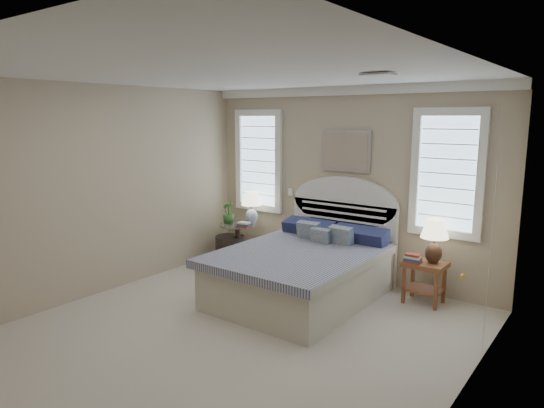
{
  "coord_description": "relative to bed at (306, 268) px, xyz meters",
  "views": [
    {
      "loc": [
        3.2,
        -3.57,
        2.28
      ],
      "look_at": [
        -0.19,
        1.0,
        1.26
      ],
      "focal_mm": 32.0,
      "sensor_mm": 36.0,
      "label": 1
    }
  ],
  "objects": [
    {
      "name": "lamp_right",
      "position": [
        1.39,
        0.71,
        0.48
      ],
      "size": [
        0.36,
        0.36,
        0.55
      ],
      "rotation": [
        0.0,
        0.0,
        0.08
      ],
      "color": "black",
      "rests_on": "nightstand_right"
    },
    {
      "name": "wall_right",
      "position": [
        2.25,
        -1.46,
        0.96
      ],
      "size": [
        0.02,
        5.0,
        2.7
      ],
      "primitive_type": "cube",
      "color": "#B9A98B",
      "rests_on": "floor"
    },
    {
      "name": "switch_plate",
      "position": [
        -0.95,
        1.03,
        0.76
      ],
      "size": [
        0.08,
        0.01,
        0.12
      ],
      "primitive_type": "cube",
      "color": "white",
      "rests_on": "wall_back"
    },
    {
      "name": "potted_plant",
      "position": [
        -1.81,
        0.56,
        0.42
      ],
      "size": [
        0.24,
        0.24,
        0.35
      ],
      "primitive_type": "imported",
      "rotation": [
        0.0,
        0.0,
        -0.26
      ],
      "color": "#2D7134",
      "rests_on": "side_table_left"
    },
    {
      "name": "side_table_left",
      "position": [
        -1.65,
        0.59,
        0.0
      ],
      "size": [
        0.56,
        0.56,
        0.63
      ],
      "color": "black",
      "rests_on": "floor"
    },
    {
      "name": "crown_molding",
      "position": [
        0.0,
        1.0,
        2.25
      ],
      "size": [
        4.5,
        0.08,
        0.12
      ],
      "primitive_type": "cube",
      "color": "white",
      "rests_on": "wall_back"
    },
    {
      "name": "painting",
      "position": [
        0.0,
        1.0,
        1.43
      ],
      "size": [
        0.74,
        0.04,
        0.58
      ],
      "primitive_type": "cube",
      "color": "silver",
      "rests_on": "wall_back"
    },
    {
      "name": "wall_back",
      "position": [
        0.0,
        1.04,
        0.96
      ],
      "size": [
        4.5,
        0.02,
        2.7
      ],
      "primitive_type": "cube",
      "color": "#B9A98B",
      "rests_on": "floor"
    },
    {
      "name": "ceiling",
      "position": [
        0.0,
        -1.46,
        2.31
      ],
      "size": [
        4.5,
        5.0,
        0.01
      ],
      "primitive_type": "cube",
      "color": "silver",
      "rests_on": "wall_back"
    },
    {
      "name": "window_right",
      "position": [
        1.4,
        1.02,
        1.21
      ],
      "size": [
        0.9,
        0.06,
        1.6
      ],
      "primitive_type": "cube",
      "color": "silver",
      "rests_on": "wall_back"
    },
    {
      "name": "floor_pot",
      "position": [
        -1.81,
        0.58,
        -0.18
      ],
      "size": [
        0.56,
        0.56,
        0.42
      ],
      "primitive_type": "cylinder",
      "rotation": [
        0.0,
        0.0,
        -0.25
      ],
      "color": "black",
      "rests_on": "floor"
    },
    {
      "name": "nightstand_right",
      "position": [
        1.3,
        0.69,
        0.0
      ],
      "size": [
        0.5,
        0.4,
        0.53
      ],
      "color": "brown",
      "rests_on": "floor"
    },
    {
      "name": "window_left",
      "position": [
        -1.55,
        1.02,
        1.21
      ],
      "size": [
        0.9,
        0.06,
        1.6
      ],
      "primitive_type": "cube",
      "color": "silver",
      "rests_on": "wall_back"
    },
    {
      "name": "lamp_left",
      "position": [
        -1.49,
        0.75,
        0.56
      ],
      "size": [
        0.38,
        0.38,
        0.52
      ],
      "rotation": [
        0.0,
        0.0,
        0.22
      ],
      "color": "silver",
      "rests_on": "side_table_left"
    },
    {
      "name": "closet_door",
      "position": [
        2.23,
        -0.26,
        0.81
      ],
      "size": [
        0.02,
        1.8,
        2.4
      ],
      "primitive_type": "cube",
      "color": "white",
      "rests_on": "floor"
    },
    {
      "name": "bed",
      "position": [
        0.0,
        0.0,
        0.0
      ],
      "size": [
        1.72,
        2.28,
        1.47
      ],
      "color": "#BAB5A3",
      "rests_on": "floor"
    },
    {
      "name": "books_left",
      "position": [
        -1.44,
        0.5,
        0.28
      ],
      "size": [
        0.21,
        0.17,
        0.08
      ],
      "rotation": [
        0.0,
        0.0,
        0.18
      ],
      "color": "maroon",
      "rests_on": "side_table_left"
    },
    {
      "name": "wall_left",
      "position": [
        -2.25,
        -1.46,
        0.96
      ],
      "size": [
        0.02,
        5.0,
        2.7
      ],
      "primitive_type": "cube",
      "color": "#B9A98B",
      "rests_on": "floor"
    },
    {
      "name": "floor",
      "position": [
        0.0,
        -1.46,
        -0.39
      ],
      "size": [
        4.5,
        5.0,
        0.01
      ],
      "primitive_type": "cube",
      "color": "beige",
      "rests_on": "ground"
    },
    {
      "name": "hvac_vent",
      "position": [
        1.2,
        -0.66,
        2.29
      ],
      "size": [
        0.3,
        0.2,
        0.02
      ],
      "primitive_type": "cube",
      "color": "#B2B2B2",
      "rests_on": "ceiling"
    },
    {
      "name": "books_right",
      "position": [
        1.18,
        0.57,
        0.2
      ],
      "size": [
        0.21,
        0.15,
        0.11
      ],
      "rotation": [
        0.0,
        0.0,
        0.02
      ],
      "color": "maroon",
      "rests_on": "nightstand_right"
    }
  ]
}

